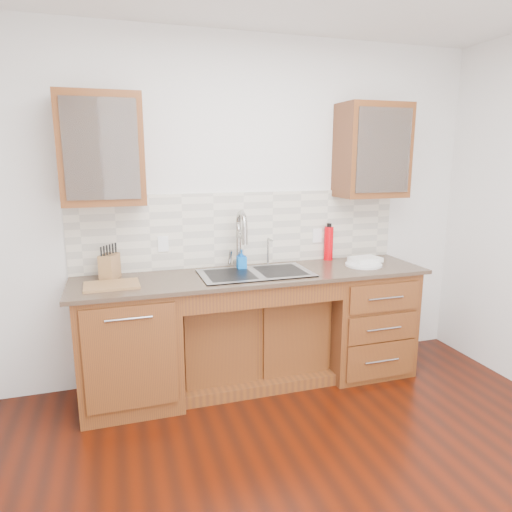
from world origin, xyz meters
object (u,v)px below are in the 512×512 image
object	(u,v)px
knife_block	(110,267)
cutting_board	(112,285)
water_bottle	(329,243)
plate	(364,265)
soap_bottle	(242,260)

from	to	relation	value
knife_block	cutting_board	bearing A→B (deg)	-63.89
water_bottle	plate	distance (m)	0.37
water_bottle	plate	world-z (taller)	water_bottle
soap_bottle	water_bottle	xyz separation A→B (m)	(0.81, 0.11, 0.06)
cutting_board	soap_bottle	bearing A→B (deg)	11.60
water_bottle	knife_block	distance (m)	1.80
soap_bottle	water_bottle	distance (m)	0.82
knife_block	water_bottle	bearing A→B (deg)	27.09
water_bottle	knife_block	xyz separation A→B (m)	(-1.79, -0.10, -0.05)
soap_bottle	plate	bearing A→B (deg)	-7.65
knife_block	cutting_board	size ratio (longest dim) A/B	0.50
soap_bottle	cutting_board	distance (m)	1.00
plate	cutting_board	bearing A→B (deg)	-179.32
plate	cutting_board	distance (m)	1.96
water_bottle	knife_block	size ratio (longest dim) A/B	1.57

